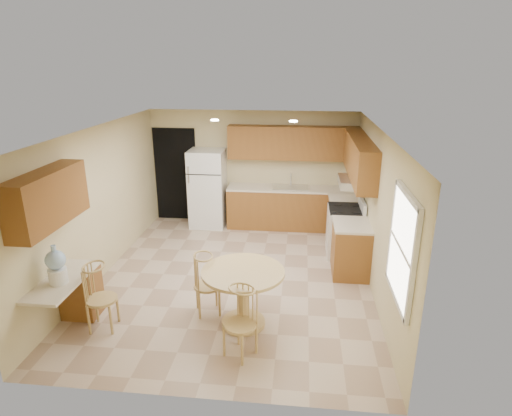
# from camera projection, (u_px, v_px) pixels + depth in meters

# --- Properties ---
(floor) EXTENTS (5.50, 5.50, 0.00)m
(floor) POSITION_uv_depth(u_px,v_px,m) (234.00, 278.00, 7.25)
(floor) COLOR tan
(floor) RESTS_ON ground
(ceiling) EXTENTS (4.50, 5.50, 0.02)m
(ceiling) POSITION_uv_depth(u_px,v_px,m) (232.00, 130.00, 6.43)
(ceiling) COLOR white
(ceiling) RESTS_ON wall_back
(wall_back) EXTENTS (4.50, 0.02, 2.50)m
(wall_back) POSITION_uv_depth(u_px,v_px,m) (253.00, 168.00, 9.43)
(wall_back) COLOR beige
(wall_back) RESTS_ON floor
(wall_front) EXTENTS (4.50, 0.02, 2.50)m
(wall_front) POSITION_uv_depth(u_px,v_px,m) (189.00, 298.00, 4.26)
(wall_front) COLOR beige
(wall_front) RESTS_ON floor
(wall_left) EXTENTS (0.02, 5.50, 2.50)m
(wall_left) POSITION_uv_depth(u_px,v_px,m) (99.00, 203.00, 7.07)
(wall_left) COLOR beige
(wall_left) RESTS_ON floor
(wall_right) EXTENTS (0.02, 5.50, 2.50)m
(wall_right) POSITION_uv_depth(u_px,v_px,m) (377.00, 213.00, 6.61)
(wall_right) COLOR beige
(wall_right) RESTS_ON floor
(doorway) EXTENTS (0.90, 0.02, 2.10)m
(doorway) POSITION_uv_depth(u_px,v_px,m) (176.00, 175.00, 9.65)
(doorway) COLOR black
(doorway) RESTS_ON floor
(base_cab_back) EXTENTS (2.75, 0.60, 0.87)m
(base_cab_back) POSITION_uv_depth(u_px,v_px,m) (291.00, 209.00, 9.32)
(base_cab_back) COLOR brown
(base_cab_back) RESTS_ON floor
(counter_back) EXTENTS (2.75, 0.63, 0.04)m
(counter_back) POSITION_uv_depth(u_px,v_px,m) (292.00, 189.00, 9.17)
(counter_back) COLOR beige
(counter_back) RESTS_ON base_cab_back
(base_cab_right_a) EXTENTS (0.60, 0.59, 0.87)m
(base_cab_right_a) POSITION_uv_depth(u_px,v_px,m) (343.00, 220.00, 8.65)
(base_cab_right_a) COLOR brown
(base_cab_right_a) RESTS_ON floor
(counter_right_a) EXTENTS (0.63, 0.59, 0.04)m
(counter_right_a) POSITION_uv_depth(u_px,v_px,m) (345.00, 199.00, 8.50)
(counter_right_a) COLOR beige
(counter_right_a) RESTS_ON base_cab_right_a
(base_cab_right_b) EXTENTS (0.60, 0.80, 0.87)m
(base_cab_right_b) POSITION_uv_depth(u_px,v_px,m) (351.00, 250.00, 7.28)
(base_cab_right_b) COLOR brown
(base_cab_right_b) RESTS_ON floor
(counter_right_b) EXTENTS (0.63, 0.80, 0.04)m
(counter_right_b) POSITION_uv_depth(u_px,v_px,m) (352.00, 225.00, 7.14)
(counter_right_b) COLOR beige
(counter_right_b) RESTS_ON base_cab_right_b
(upper_cab_back) EXTENTS (2.75, 0.33, 0.70)m
(upper_cab_back) POSITION_uv_depth(u_px,v_px,m) (293.00, 143.00, 8.99)
(upper_cab_back) COLOR brown
(upper_cab_back) RESTS_ON wall_back
(upper_cab_right) EXTENTS (0.33, 2.42, 0.70)m
(upper_cab_right) POSITION_uv_depth(u_px,v_px,m) (359.00, 158.00, 7.57)
(upper_cab_right) COLOR brown
(upper_cab_right) RESTS_ON wall_right
(upper_cab_left) EXTENTS (0.33, 1.40, 0.70)m
(upper_cab_left) POSITION_uv_depth(u_px,v_px,m) (48.00, 199.00, 5.35)
(upper_cab_left) COLOR brown
(upper_cab_left) RESTS_ON wall_left
(sink) EXTENTS (0.78, 0.44, 0.01)m
(sink) POSITION_uv_depth(u_px,v_px,m) (290.00, 187.00, 9.17)
(sink) COLOR silver
(sink) RESTS_ON counter_back
(range_hood) EXTENTS (0.50, 0.76, 0.14)m
(range_hood) POSITION_uv_depth(u_px,v_px,m) (353.00, 182.00, 7.69)
(range_hood) COLOR silver
(range_hood) RESTS_ON upper_cab_right
(desk_pedestal) EXTENTS (0.48, 0.42, 0.72)m
(desk_pedestal) POSITION_uv_depth(u_px,v_px,m) (81.00, 292.00, 6.09)
(desk_pedestal) COLOR brown
(desk_pedestal) RESTS_ON floor
(desk_top) EXTENTS (0.50, 1.20, 0.04)m
(desk_top) POSITION_uv_depth(u_px,v_px,m) (63.00, 281.00, 5.61)
(desk_top) COLOR beige
(desk_top) RESTS_ON desk_pedestal
(window) EXTENTS (0.06, 1.12, 1.30)m
(window) POSITION_uv_depth(u_px,v_px,m) (403.00, 248.00, 4.79)
(window) COLOR white
(window) RESTS_ON wall_right
(can_light_a) EXTENTS (0.14, 0.14, 0.02)m
(can_light_a) POSITION_uv_depth(u_px,v_px,m) (215.00, 120.00, 7.62)
(can_light_a) COLOR white
(can_light_a) RESTS_ON ceiling
(can_light_b) EXTENTS (0.14, 0.14, 0.02)m
(can_light_b) POSITION_uv_depth(u_px,v_px,m) (293.00, 121.00, 7.47)
(can_light_b) COLOR white
(can_light_b) RESTS_ON ceiling
(refrigerator) EXTENTS (0.75, 0.73, 1.70)m
(refrigerator) POSITION_uv_depth(u_px,v_px,m) (208.00, 188.00, 9.32)
(refrigerator) COLOR white
(refrigerator) RESTS_ON floor
(stove) EXTENTS (0.65, 0.76, 1.09)m
(stove) POSITION_uv_depth(u_px,v_px,m) (345.00, 231.00, 8.01)
(stove) COLOR white
(stove) RESTS_ON floor
(dining_table) EXTENTS (1.12, 1.12, 0.83)m
(dining_table) POSITION_uv_depth(u_px,v_px,m) (243.00, 290.00, 5.80)
(dining_table) COLOR tan
(dining_table) RESTS_ON floor
(chair_table_a) EXTENTS (0.40, 0.52, 0.91)m
(chair_table_a) POSITION_uv_depth(u_px,v_px,m) (206.00, 281.00, 6.01)
(chair_table_a) COLOR tan
(chair_table_a) RESTS_ON floor
(chair_table_b) EXTENTS (0.40, 0.46, 0.90)m
(chair_table_b) POSITION_uv_depth(u_px,v_px,m) (239.00, 320.00, 5.10)
(chair_table_b) COLOR tan
(chair_table_b) RESTS_ON floor
(chair_desk) EXTENTS (0.41, 0.53, 0.93)m
(chair_desk) POSITION_uv_depth(u_px,v_px,m) (97.00, 295.00, 5.63)
(chair_desk) COLOR tan
(chair_desk) RESTS_ON floor
(water_crock) EXTENTS (0.25, 0.25, 0.52)m
(water_crock) POSITION_uv_depth(u_px,v_px,m) (56.00, 266.00, 5.45)
(water_crock) COLOR white
(water_crock) RESTS_ON desk_top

